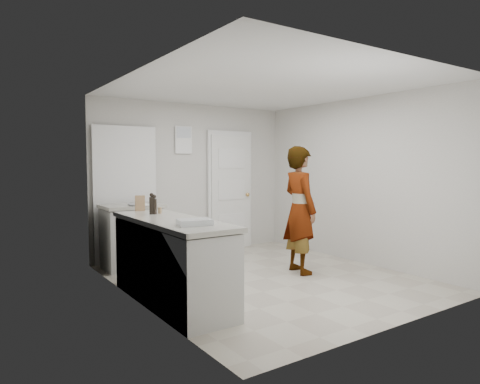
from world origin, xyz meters
TOP-DOWN VIEW (x-y plane):
  - ground at (0.00, 0.00)m, footprint 4.00×4.00m
  - room_shell at (-0.17, 1.95)m, footprint 4.00×4.00m
  - main_counter at (-1.45, -0.20)m, footprint 0.64×1.96m
  - side_counter at (-1.25, 1.55)m, footprint 0.84×0.61m
  - person at (0.58, -0.00)m, footprint 0.53×0.70m
  - cake_mix_box at (-1.45, 0.70)m, footprint 0.13×0.08m
  - spice_jar at (-1.35, 0.32)m, footprint 0.05×0.05m
  - oil_cruet_a at (-1.44, 0.28)m, footprint 0.06×0.06m
  - oil_cruet_b at (-1.47, 0.29)m, footprint 0.06×0.06m
  - baking_dish at (-1.46, -0.75)m, footprint 0.36×0.29m
  - egg_bowl at (-1.39, -0.70)m, footprint 0.13×0.13m
  - papers at (-1.17, 1.39)m, footprint 0.28×0.33m

SIDE VIEW (x-z plane):
  - ground at x=0.00m, z-range 0.00..0.00m
  - main_counter at x=-1.45m, z-range -0.04..0.89m
  - side_counter at x=-1.25m, z-range -0.03..0.89m
  - person at x=0.58m, z-range 0.00..1.75m
  - papers at x=-1.17m, z-range 0.93..0.93m
  - egg_bowl at x=-1.39m, z-range 0.92..0.98m
  - baking_dish at x=-1.46m, z-range 0.92..0.98m
  - spice_jar at x=-1.35m, z-range 0.93..1.00m
  - cake_mix_box at x=-1.45m, z-range 0.93..1.12m
  - room_shell at x=-0.17m, z-range -0.98..3.02m
  - oil_cruet_a at x=-1.44m, z-range 0.92..1.15m
  - oil_cruet_b at x=-1.47m, z-range 0.92..1.17m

